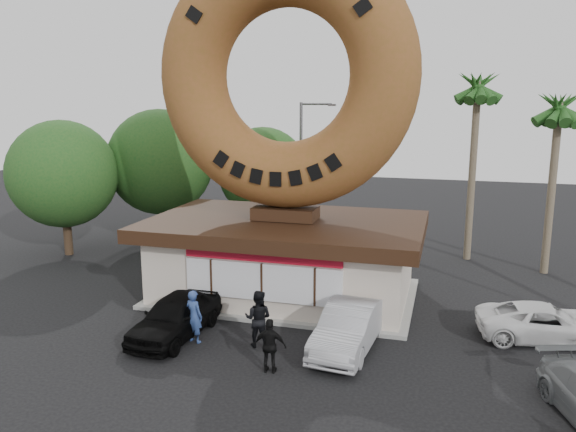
# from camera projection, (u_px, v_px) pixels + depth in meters

# --- Properties ---
(ground) EXTENTS (90.00, 90.00, 0.00)m
(ground) POSITION_uv_depth(u_px,v_px,m) (233.00, 356.00, 18.11)
(ground) COLOR black
(ground) RESTS_ON ground
(donut_shop) EXTENTS (11.20, 7.20, 3.80)m
(donut_shop) POSITION_uv_depth(u_px,v_px,m) (285.00, 255.00, 23.39)
(donut_shop) COLOR beige
(donut_shop) RESTS_ON ground
(giant_donut) EXTENTS (10.44, 2.66, 10.44)m
(giant_donut) POSITION_uv_depth(u_px,v_px,m) (285.00, 76.00, 21.94)
(giant_donut) COLOR brown
(giant_donut) RESTS_ON donut_shop
(tree_west) EXTENTS (6.00, 6.00, 7.65)m
(tree_west) POSITION_uv_depth(u_px,v_px,m) (160.00, 162.00, 32.00)
(tree_west) COLOR #473321
(tree_west) RESTS_ON ground
(tree_mid) EXTENTS (5.20, 5.20, 6.63)m
(tree_mid) POSITION_uv_depth(u_px,v_px,m) (263.00, 172.00, 32.51)
(tree_mid) COLOR #473321
(tree_mid) RESTS_ON ground
(tree_far) EXTENTS (5.60, 5.60, 7.14)m
(tree_far) POSITION_uv_depth(u_px,v_px,m) (63.00, 174.00, 29.25)
(tree_far) COLOR #473321
(tree_far) RESTS_ON ground
(palm_near) EXTENTS (2.60, 2.60, 9.75)m
(palm_near) POSITION_uv_depth(u_px,v_px,m) (477.00, 94.00, 27.55)
(palm_near) COLOR #726651
(palm_near) RESTS_ON ground
(palm_far) EXTENTS (2.60, 2.60, 8.75)m
(palm_far) POSITION_uv_depth(u_px,v_px,m) (559.00, 114.00, 25.38)
(palm_far) COLOR #726651
(palm_far) RESTS_ON ground
(street_lamp) EXTENTS (2.11, 0.20, 8.00)m
(street_lamp) POSITION_uv_depth(u_px,v_px,m) (303.00, 164.00, 32.77)
(street_lamp) COLOR #59595E
(street_lamp) RESTS_ON ground
(person_left) EXTENTS (0.77, 0.61, 1.83)m
(person_left) POSITION_uv_depth(u_px,v_px,m) (194.00, 316.00, 18.98)
(person_left) COLOR navy
(person_left) RESTS_ON ground
(person_center) EXTENTS (0.98, 0.78, 1.94)m
(person_center) POSITION_uv_depth(u_px,v_px,m) (258.00, 318.00, 18.65)
(person_center) COLOR black
(person_center) RESTS_ON ground
(person_right) EXTENTS (1.03, 0.50, 1.69)m
(person_right) POSITION_uv_depth(u_px,v_px,m) (270.00, 346.00, 16.85)
(person_right) COLOR black
(person_right) RESTS_ON ground
(car_black) EXTENTS (2.04, 4.48, 1.49)m
(car_black) POSITION_uv_depth(u_px,v_px,m) (175.00, 316.00, 19.45)
(car_black) COLOR black
(car_black) RESTS_ON ground
(car_silver) EXTENTS (1.99, 4.66, 1.49)m
(car_silver) POSITION_uv_depth(u_px,v_px,m) (349.00, 327.00, 18.48)
(car_silver) COLOR #A8A8AD
(car_silver) RESTS_ON ground
(car_white) EXTENTS (4.74, 2.66, 1.25)m
(car_white) POSITION_uv_depth(u_px,v_px,m) (545.00, 323.00, 19.17)
(car_white) COLOR silver
(car_white) RESTS_ON ground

